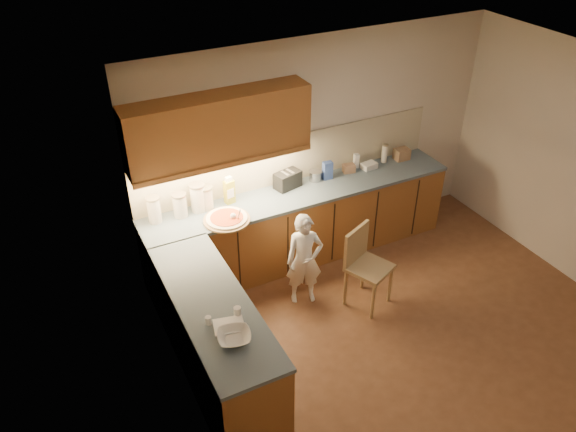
% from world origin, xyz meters
% --- Properties ---
extents(room, '(4.54, 4.50, 2.62)m').
position_xyz_m(room, '(0.00, 0.00, 1.68)').
color(room, brown).
rests_on(room, ground).
extents(l_counter, '(3.77, 2.62, 0.92)m').
position_xyz_m(l_counter, '(-0.92, 1.25, 0.46)').
color(l_counter, '#92592A').
rests_on(l_counter, ground).
extents(backsplash, '(3.75, 0.02, 0.58)m').
position_xyz_m(backsplash, '(-0.38, 1.99, 1.21)').
color(backsplash, beige).
rests_on(backsplash, l_counter).
extents(upper_cabinets, '(1.95, 0.36, 0.73)m').
position_xyz_m(upper_cabinets, '(-1.27, 1.82, 1.85)').
color(upper_cabinets, '#92592A').
rests_on(upper_cabinets, ground).
extents(pizza_on_board, '(0.50, 0.50, 0.20)m').
position_xyz_m(pizza_on_board, '(-1.36, 1.52, 0.94)').
color(pizza_on_board, tan).
rests_on(pizza_on_board, l_counter).
extents(child, '(0.46, 0.37, 1.09)m').
position_xyz_m(child, '(-0.72, 0.98, 0.54)').
color(child, white).
rests_on(child, ground).
extents(wooden_chair, '(0.55, 0.55, 0.92)m').
position_xyz_m(wooden_chair, '(-0.15, 0.67, 0.53)').
color(wooden_chair, tan).
rests_on(wooden_chair, ground).
extents(mixing_bowl, '(0.33, 0.33, 0.07)m').
position_xyz_m(mixing_bowl, '(-1.95, -0.12, 0.95)').
color(mixing_bowl, silver).
rests_on(mixing_bowl, l_counter).
extents(canister_a, '(0.15, 0.15, 0.30)m').
position_xyz_m(canister_a, '(-2.04, 1.85, 1.07)').
color(canister_a, silver).
rests_on(canister_a, l_counter).
extents(canister_b, '(0.16, 0.16, 0.27)m').
position_xyz_m(canister_b, '(-1.77, 1.83, 1.06)').
color(canister_b, silver).
rests_on(canister_b, l_counter).
extents(canister_c, '(0.17, 0.17, 0.33)m').
position_xyz_m(canister_c, '(-1.56, 1.85, 1.08)').
color(canister_c, white).
rests_on(canister_c, l_counter).
extents(canister_d, '(0.17, 0.17, 0.27)m').
position_xyz_m(canister_d, '(-1.47, 1.85, 1.06)').
color(canister_d, silver).
rests_on(canister_d, l_counter).
extents(oil_jug, '(0.12, 0.10, 0.32)m').
position_xyz_m(oil_jug, '(-1.20, 1.85, 1.07)').
color(oil_jug, gold).
rests_on(oil_jug, l_counter).
extents(toaster, '(0.34, 0.24, 0.20)m').
position_xyz_m(toaster, '(-0.47, 1.86, 1.02)').
color(toaster, black).
rests_on(toaster, l_counter).
extents(steel_pot, '(0.16, 0.16, 0.12)m').
position_xyz_m(steel_pot, '(-0.11, 1.86, 0.98)').
color(steel_pot, '#A2A2A6').
rests_on(steel_pot, l_counter).
extents(blue_box, '(0.12, 0.09, 0.22)m').
position_xyz_m(blue_box, '(0.04, 1.82, 1.03)').
color(blue_box, '#314A95').
rests_on(blue_box, l_counter).
extents(card_box_a, '(0.16, 0.12, 0.10)m').
position_xyz_m(card_box_a, '(0.36, 1.85, 0.97)').
color(card_box_a, '#A97C5B').
rests_on(card_box_a, l_counter).
extents(white_bottle, '(0.07, 0.07, 0.18)m').
position_xyz_m(white_bottle, '(0.50, 1.91, 1.01)').
color(white_bottle, white).
rests_on(white_bottle, l_counter).
extents(flat_pack, '(0.19, 0.15, 0.07)m').
position_xyz_m(flat_pack, '(0.63, 1.81, 0.96)').
color(flat_pack, silver).
rests_on(flat_pack, l_counter).
extents(tall_jar, '(0.08, 0.08, 0.24)m').
position_xyz_m(tall_jar, '(0.89, 1.87, 1.04)').
color(tall_jar, silver).
rests_on(tall_jar, l_counter).
extents(card_box_b, '(0.19, 0.15, 0.14)m').
position_xyz_m(card_box_b, '(1.13, 1.83, 0.99)').
color(card_box_b, '#9A7553').
rests_on(card_box_b, l_counter).
extents(dough_cloth, '(0.29, 0.25, 0.02)m').
position_xyz_m(dough_cloth, '(-1.93, 0.04, 0.93)').
color(dough_cloth, white).
rests_on(dough_cloth, l_counter).
extents(spice_jar_a, '(0.06, 0.06, 0.07)m').
position_xyz_m(spice_jar_a, '(-2.07, 0.16, 0.96)').
color(spice_jar_a, silver).
rests_on(spice_jar_a, l_counter).
extents(spice_jar_b, '(0.07, 0.07, 0.08)m').
position_xyz_m(spice_jar_b, '(-1.82, 0.14, 0.96)').
color(spice_jar_b, silver).
rests_on(spice_jar_b, l_counter).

